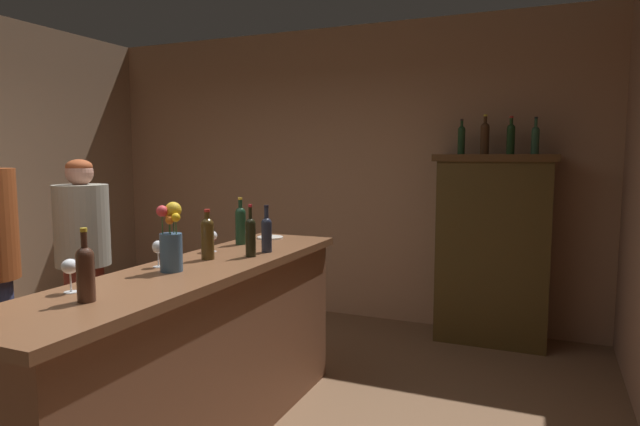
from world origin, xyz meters
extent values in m
cube|color=#A37A5B|center=(0.00, 2.92, 1.45)|extent=(5.34, 0.12, 2.91)
cube|color=brown|center=(0.30, 0.12, 0.49)|extent=(0.54, 2.42, 0.99)
cube|color=brown|center=(0.30, 0.12, 1.01)|extent=(0.61, 2.52, 0.05)
cube|color=#433214|center=(1.62, 2.59, 0.82)|extent=(0.93, 0.42, 1.65)
cube|color=#482D15|center=(1.62, 2.59, 1.62)|extent=(1.01, 0.48, 0.06)
cylinder|color=#242939|center=(0.44, 0.67, 1.13)|extent=(0.07, 0.07, 0.18)
sphere|color=#242939|center=(0.44, 0.67, 1.22)|extent=(0.07, 0.07, 0.07)
cylinder|color=#242939|center=(0.44, 0.67, 1.27)|extent=(0.03, 0.03, 0.10)
cylinder|color=black|center=(0.44, 0.67, 1.32)|extent=(0.03, 0.03, 0.02)
cylinder|color=#43271C|center=(0.31, -0.64, 1.13)|extent=(0.07, 0.07, 0.19)
sphere|color=#43271C|center=(0.31, -0.64, 1.23)|extent=(0.07, 0.07, 0.07)
cylinder|color=#43271C|center=(0.31, -0.64, 1.28)|extent=(0.03, 0.03, 0.10)
cylinder|color=gold|center=(0.31, -0.64, 1.34)|extent=(0.03, 0.03, 0.02)
cylinder|color=black|center=(0.43, 0.49, 1.14)|extent=(0.06, 0.06, 0.20)
sphere|color=black|center=(0.43, 0.49, 1.24)|extent=(0.06, 0.06, 0.06)
cylinder|color=black|center=(0.43, 0.49, 1.29)|extent=(0.02, 0.02, 0.10)
cylinder|color=#B22127|center=(0.43, 0.49, 1.34)|extent=(0.02, 0.02, 0.02)
cylinder|color=#16331E|center=(0.13, 0.86, 1.15)|extent=(0.07, 0.07, 0.22)
sphere|color=#16331E|center=(0.13, 0.86, 1.25)|extent=(0.07, 0.07, 0.07)
cylinder|color=#16331E|center=(0.13, 0.86, 1.30)|extent=(0.03, 0.03, 0.09)
cylinder|color=gold|center=(0.13, 0.86, 1.35)|extent=(0.03, 0.03, 0.02)
cylinder|color=#412F11|center=(0.24, 0.32, 1.14)|extent=(0.08, 0.08, 0.20)
sphere|color=#412F11|center=(0.24, 0.32, 1.24)|extent=(0.08, 0.08, 0.08)
cylinder|color=#412F11|center=(0.24, 0.32, 1.28)|extent=(0.03, 0.03, 0.07)
cylinder|color=#AC261F|center=(0.24, 0.32, 1.32)|extent=(0.03, 0.03, 0.02)
cylinder|color=white|center=(0.11, 0.54, 1.04)|extent=(0.07, 0.07, 0.00)
cylinder|color=white|center=(0.11, 0.54, 1.07)|extent=(0.01, 0.01, 0.06)
ellipsoid|color=white|center=(0.11, 0.54, 1.14)|extent=(0.08, 0.08, 0.07)
ellipsoid|color=maroon|center=(0.11, 0.54, 1.12)|extent=(0.06, 0.06, 0.03)
cylinder|color=white|center=(0.13, -0.55, 1.04)|extent=(0.06, 0.06, 0.00)
cylinder|color=white|center=(0.13, -0.55, 1.08)|extent=(0.01, 0.01, 0.08)
ellipsoid|color=white|center=(0.13, -0.55, 1.16)|extent=(0.07, 0.07, 0.07)
cylinder|color=white|center=(0.12, 0.03, 1.04)|extent=(0.06, 0.06, 0.00)
cylinder|color=white|center=(0.12, 0.03, 1.08)|extent=(0.01, 0.01, 0.07)
ellipsoid|color=white|center=(0.12, 0.03, 1.15)|extent=(0.06, 0.06, 0.07)
cylinder|color=#385672|center=(0.25, -0.02, 1.14)|extent=(0.12, 0.12, 0.20)
cylinder|color=#38602D|center=(0.30, -0.03, 1.24)|extent=(0.01, 0.01, 0.17)
sphere|color=gold|center=(0.30, -0.03, 1.32)|extent=(0.05, 0.05, 0.05)
cylinder|color=#38602D|center=(0.26, 0.00, 1.26)|extent=(0.01, 0.01, 0.20)
sphere|color=gold|center=(0.26, 0.00, 1.36)|extent=(0.09, 0.09, 0.09)
cylinder|color=#38602D|center=(0.23, -0.01, 1.25)|extent=(0.01, 0.01, 0.19)
sphere|color=orange|center=(0.23, -0.01, 1.34)|extent=(0.06, 0.06, 0.06)
cylinder|color=#38602D|center=(0.22, -0.05, 1.26)|extent=(0.01, 0.01, 0.20)
sphere|color=#D7373B|center=(0.22, -0.05, 1.36)|extent=(0.06, 0.06, 0.06)
cylinder|color=#38602D|center=(0.27, -0.04, 1.23)|extent=(0.01, 0.01, 0.15)
sphere|color=orange|center=(0.27, -0.04, 1.31)|extent=(0.05, 0.05, 0.05)
cylinder|color=white|center=(0.19, 1.17, 1.04)|extent=(0.19, 0.19, 0.01)
cylinder|color=#1C391D|center=(1.32, 2.59, 1.76)|extent=(0.06, 0.06, 0.21)
sphere|color=#1C391D|center=(1.32, 2.59, 1.86)|extent=(0.06, 0.06, 0.06)
cylinder|color=#1C391D|center=(1.32, 2.59, 1.90)|extent=(0.02, 0.02, 0.08)
cylinder|color=black|center=(1.32, 2.59, 1.95)|extent=(0.03, 0.03, 0.02)
cylinder|color=#422715|center=(1.52, 2.59, 1.77)|extent=(0.08, 0.08, 0.23)
sphere|color=#422715|center=(1.52, 2.59, 1.88)|extent=(0.08, 0.08, 0.08)
cylinder|color=#422715|center=(1.52, 2.59, 1.93)|extent=(0.03, 0.03, 0.09)
cylinder|color=gold|center=(1.52, 2.59, 1.98)|extent=(0.03, 0.03, 0.02)
cylinder|color=#1A3618|center=(1.73, 2.59, 1.76)|extent=(0.07, 0.07, 0.22)
sphere|color=#1A3618|center=(1.73, 2.59, 1.87)|extent=(0.07, 0.07, 0.07)
cylinder|color=#1A3618|center=(1.73, 2.59, 1.91)|extent=(0.03, 0.03, 0.08)
cylinder|color=red|center=(1.73, 2.59, 1.96)|extent=(0.03, 0.03, 0.02)
cylinder|color=#294E35|center=(1.93, 2.59, 1.75)|extent=(0.06, 0.06, 0.20)
sphere|color=#294E35|center=(1.93, 2.59, 1.85)|extent=(0.06, 0.06, 0.06)
cylinder|color=#294E35|center=(1.93, 2.59, 1.89)|extent=(0.03, 0.03, 0.10)
cylinder|color=black|center=(1.93, 2.59, 1.95)|extent=(0.03, 0.03, 0.02)
cylinder|color=maroon|center=(-1.13, 0.68, 0.41)|extent=(0.28, 0.28, 0.82)
cylinder|color=gray|center=(-1.13, 0.68, 1.12)|extent=(0.39, 0.39, 0.60)
sphere|color=tan|center=(-1.13, 0.68, 1.51)|extent=(0.20, 0.20, 0.20)
ellipsoid|color=#A44C27|center=(-1.13, 0.68, 1.56)|extent=(0.19, 0.19, 0.11)
camera|label=1|loc=(2.05, -2.25, 1.64)|focal=30.20mm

